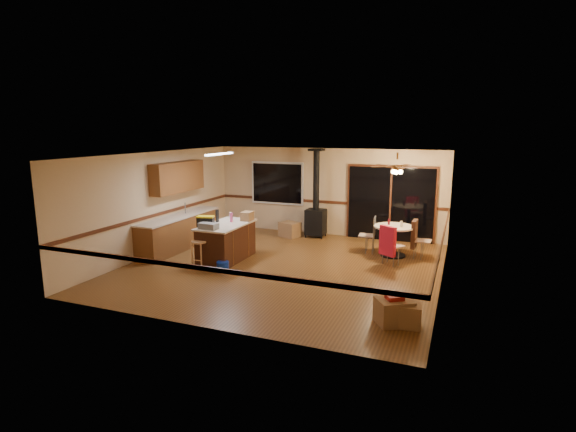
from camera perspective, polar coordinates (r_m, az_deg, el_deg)
The scene contains 35 objects.
floor at distance 10.57m, azimuth -0.60°, elevation -6.42°, with size 7.00×7.00×0.00m, color brown.
ceiling at distance 10.10m, azimuth -0.63°, elevation 7.79°, with size 7.00×7.00×0.00m, color silver.
wall_back at distance 13.52m, azimuth 4.98°, elevation 3.06°, with size 7.00×7.00×0.00m, color tan.
wall_front at distance 7.21m, azimuth -11.16°, elevation -4.26°, with size 7.00×7.00×0.00m, color tan.
wall_left at distance 12.00m, azimuth -16.30°, elevation 1.63°, with size 7.00×7.00×0.00m, color tan.
wall_right at distance 9.53m, azimuth 19.28°, elevation -0.93°, with size 7.00×7.00×0.00m, color tan.
chair_rail at distance 10.31m, azimuth -0.61°, elevation -1.12°, with size 7.00×7.00×0.08m, color #482212, non-canonical shape.
window at distance 13.98m, azimuth -1.38°, elevation 4.20°, with size 1.72×0.10×1.32m, color black.
sliding_door at distance 13.10m, azimuth 12.89°, elevation 1.46°, with size 2.52×0.10×2.10m, color black.
lower_cabinets at distance 12.38m, azimuth -13.57°, elevation -2.05°, with size 0.60×3.00×0.86m, color brown.
countertop at distance 12.29m, azimuth -13.67°, elevation -0.01°, with size 0.64×3.04×0.04m, color beige.
upper_cabinets at distance 12.37m, azimuth -13.83°, elevation 4.84°, with size 0.35×2.00×0.80m, color brown.
kitchen_island at distance 11.08m, azimuth -7.82°, elevation -3.27°, with size 0.88×1.68×0.90m.
wood_stove at distance 13.25m, azimuth 3.56°, elevation 0.41°, with size 0.55×0.50×2.52m.
ceiling_fan at distance 11.31m, azimuth 13.66°, elevation 5.87°, with size 0.24×0.24×0.55m.
fluorescent_strip at distance 11.16m, azimuth -8.71°, elevation 7.78°, with size 0.10×1.20×0.04m, color white.
toolbox_grey at distance 10.50m, azimuth -10.06°, elevation -1.25°, with size 0.44×0.24×0.14m, color slate.
toolbox_black at distance 10.78m, azimuth -10.42°, elevation -0.73°, with size 0.39×0.20×0.21m, color black.
toolbox_yellow_lid at distance 10.75m, azimuth -10.44°, elevation -0.09°, with size 0.40×0.21×0.03m, color gold.
box_on_island at distance 11.32m, azimuth -5.20°, elevation -0.00°, with size 0.24×0.33×0.22m, color brown.
bottle_dark at distance 11.22m, azimuth -8.98°, elevation 0.04°, with size 0.09×0.09×0.31m, color black.
bottle_pink at distance 11.17m, azimuth -7.22°, elevation -0.18°, with size 0.07×0.07×0.23m, color #D84C8C.
bottle_white at distance 11.54m, azimuth -7.32°, elevation 0.04°, with size 0.06×0.06×0.17m, color white.
bar_stool at distance 10.55m, azimuth -11.18°, elevation -4.82°, with size 0.36×0.36×0.65m, color tan.
blue_bucket at distance 10.28m, azimuth -8.27°, elevation -6.37°, with size 0.28×0.28×0.23m, color #0C2BAC.
dining_table at distance 11.58m, azimuth 13.28°, elevation -2.42°, with size 1.00×1.00×0.78m.
glass_red at distance 11.63m, azimuth 12.69°, elevation -0.71°, with size 0.06×0.06×0.15m, color #590C14.
glass_cream at distance 11.44m, azimuth 14.20°, elevation -0.98°, with size 0.06×0.06×0.15m, color beige.
chair_left at distance 11.77m, azimuth 10.50°, elevation -1.82°, with size 0.44×0.44×0.51m.
chair_near at distance 10.74m, azimuth 12.63°, elevation -3.10°, with size 0.60×0.61×0.70m.
chair_right at distance 11.56m, azimuth 15.87°, elevation -2.25°, with size 0.48×0.44×0.70m.
box_under_window at distance 13.33m, azimuth 0.22°, elevation -1.72°, with size 0.55×0.44×0.44m, color brown.
box_corner_a at distance 7.77m, azimuth 13.30°, elevation -11.71°, with size 0.55×0.47×0.42m, color brown.
box_corner_b at distance 7.76m, azimuth 14.82°, elevation -12.01°, with size 0.47×0.40×0.38m, color brown.
box_small_red at distance 7.68m, azimuth 13.38°, elevation -10.01°, with size 0.27×0.22×0.07m, color maroon.
Camera 1 is at (3.79, -9.34, 3.19)m, focal length 28.00 mm.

